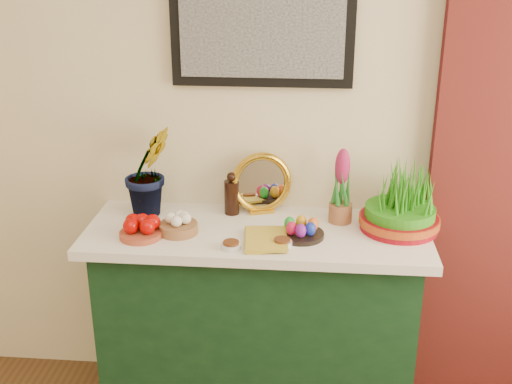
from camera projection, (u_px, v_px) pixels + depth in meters
room at (38, 281)px, 0.58m from camera, size 4.50×4.54×2.72m
sideboard at (257, 325)px, 2.80m from camera, size 1.30×0.45×0.85m
tablecloth at (257, 233)px, 2.63m from camera, size 1.40×0.55×0.04m
hyacinth_green at (148, 157)px, 2.68m from camera, size 0.34×0.33×0.51m
apple_bowl at (141, 229)px, 2.54m from camera, size 0.18×0.18×0.09m
garlic_basket at (178, 225)px, 2.57m from camera, size 0.21×0.21×0.09m
vinegar_cruet at (232, 195)px, 2.74m from camera, size 0.06×0.06×0.19m
mirror at (261, 184)px, 2.75m from camera, size 0.27×0.13×0.27m
book at (244, 239)px, 2.50m from camera, size 0.17×0.23×0.03m
spice_dish_left at (231, 245)px, 2.45m from camera, size 0.08×0.08×0.03m
spice_dish_right at (282, 243)px, 2.47m from camera, size 0.08×0.08×0.03m
egg_plate at (301, 230)px, 2.54m from camera, size 0.24×0.24×0.08m
hyacinth_pink at (341, 189)px, 2.64m from camera, size 0.10×0.10×0.32m
wheatgrass_sabzeh at (401, 203)px, 2.58m from camera, size 0.33×0.33×0.27m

